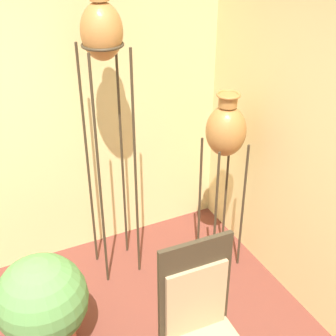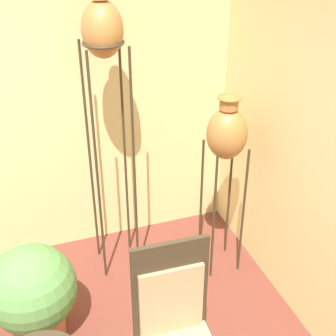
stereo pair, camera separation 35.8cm
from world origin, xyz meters
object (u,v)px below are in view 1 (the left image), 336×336
at_px(chair, 203,328).
at_px(potted_plant, 43,304).
at_px(vase_stand_medium, 226,133).
at_px(vase_stand_tall, 102,43).

height_order(chair, potted_plant, chair).
bearing_deg(chair, vase_stand_medium, 56.23).
distance_m(chair, potted_plant, 1.14).
bearing_deg(vase_stand_tall, vase_stand_medium, -20.83).
bearing_deg(vase_stand_tall, potted_plant, -141.86).
xyz_separation_m(vase_stand_tall, chair, (0.02, -1.40, -1.26)).
distance_m(vase_stand_tall, chair, 1.88).
relative_size(vase_stand_medium, chair, 1.30).
relative_size(vase_stand_tall, chair, 1.93).
height_order(vase_stand_medium, chair, vase_stand_medium).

